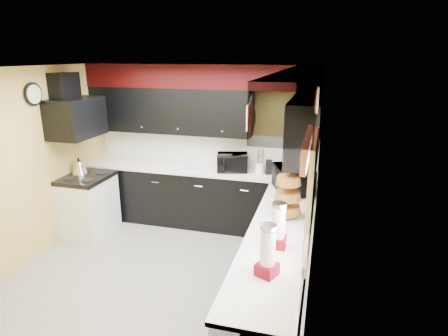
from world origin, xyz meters
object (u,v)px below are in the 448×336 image
Objects in this scene: toaster_oven at (232,162)px; kettle at (79,167)px; microwave at (292,179)px; utensil_crock at (260,168)px; knife_block at (269,168)px.

toaster_oven is 2.07× the size of kettle.
microwave is 3.14m from kettle.
microwave is 3.89× the size of utensil_crock.
kettle is at bearing 68.80° from microwave.
utensil_crock is at bearing -14.05° from toaster_oven.
utensil_crock is at bearing 14.51° from kettle.
toaster_oven reaches higher than kettle.
utensil_crock is 2.70m from kettle.
knife_block is (0.56, -0.02, -0.03)m from toaster_oven.
kettle is (-2.19, -0.68, -0.05)m from toaster_oven.
toaster_oven is at bearing 17.30° from kettle.
toaster_oven reaches higher than utensil_crock.
toaster_oven is 0.43m from utensil_crock.
knife_block is at bearing -15.17° from toaster_oven.
utensil_crock is 0.68× the size of kettle.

